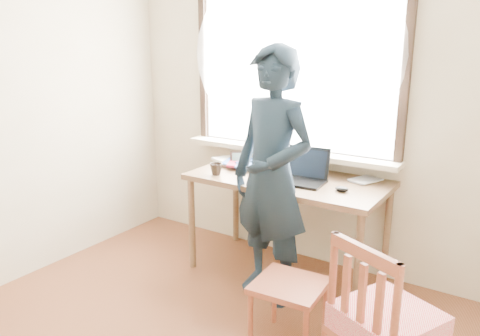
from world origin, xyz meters
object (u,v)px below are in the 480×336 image
Objects in this scene: person at (272,177)px; mug_dark at (216,169)px; work_chair at (289,292)px; side_chair at (385,326)px; mug_white at (292,163)px; desk at (288,188)px; laptop at (302,174)px.

mug_dark is at bearing -178.24° from person.
work_chair is 0.46× the size of side_chair.
desk is at bearing -69.07° from mug_white.
work_chair is (0.44, -0.80, -0.37)m from desk.
work_chair is 0.69m from side_chair.
mug_white reaches higher than mug_dark.
person is at bearing 130.38° from work_chair.
mug_white is 0.59m from person.
laptop reaches higher than mug_dark.
mug_dark is (-0.41, -0.46, -0.01)m from mug_white.
desk is 3.91× the size of laptop.
laptop is 3.87× the size of mug_dark.
mug_white is at bearing 117.17° from work_chair.
mug_white is 1.76m from side_chair.
mug_white is at bearing 130.20° from laptop.
laptop is 0.41× the size of side_chair.
mug_white is 1.26m from work_chair.
work_chair is 0.81m from person.
desk is 0.28m from mug_white.
mug_dark is at bearing 152.81° from side_chair.
desk is 15.11× the size of mug_dark.
side_chair reaches higher than work_chair.
mug_dark is 1.20m from work_chair.
desk is 0.39m from person.
laptop is 1.43m from side_chair.
desk is 1.51m from side_chair.
person reaches higher than work_chair.
desk reaches higher than work_chair.
laptop reaches higher than work_chair.
side_chair reaches higher than desk.
work_chair is at bearing -62.83° from mug_white.
person is (-1.02, 0.70, 0.40)m from side_chair.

